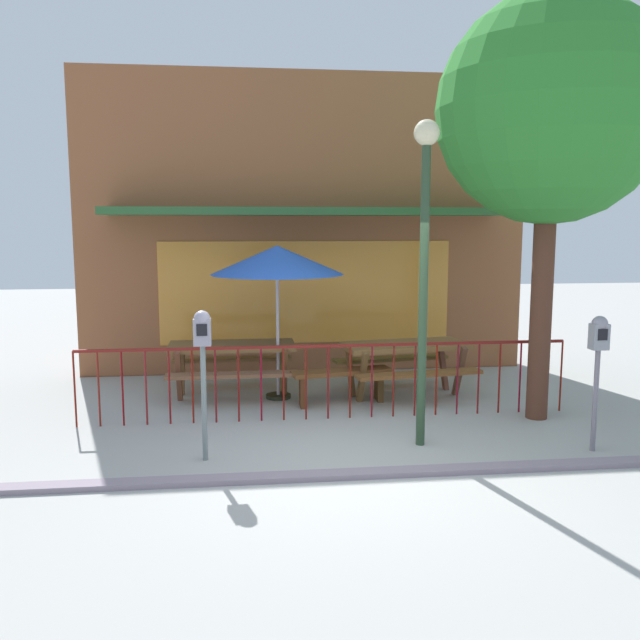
{
  "coord_description": "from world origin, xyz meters",
  "views": [
    {
      "loc": [
        -1.09,
        -6.67,
        2.49
      ],
      "look_at": [
        -0.06,
        2.06,
        1.23
      ],
      "focal_mm": 37.85,
      "sensor_mm": 36.0,
      "label": 1
    }
  ],
  "objects_px": {
    "picnic_table_left": "(232,355)",
    "patio_umbrella": "(277,261)",
    "picnic_table_right": "(405,354)",
    "street_lamp": "(425,234)",
    "parking_meter_far": "(203,345)",
    "patio_bench": "(341,379)",
    "parking_meter_near": "(598,347)",
    "street_tree": "(550,112)"
  },
  "relations": [
    {
      "from": "picnic_table_left",
      "to": "patio_umbrella",
      "type": "height_order",
      "value": "patio_umbrella"
    },
    {
      "from": "picnic_table_right",
      "to": "street_lamp",
      "type": "height_order",
      "value": "street_lamp"
    },
    {
      "from": "picnic_table_left",
      "to": "picnic_table_right",
      "type": "height_order",
      "value": "same"
    },
    {
      "from": "patio_umbrella",
      "to": "parking_meter_far",
      "type": "distance_m",
      "value": 2.75
    },
    {
      "from": "parking_meter_far",
      "to": "picnic_table_left",
      "type": "bearing_deg",
      "value": 84.35
    },
    {
      "from": "picnic_table_left",
      "to": "patio_bench",
      "type": "relative_size",
      "value": 1.26
    },
    {
      "from": "street_lamp",
      "to": "parking_meter_near",
      "type": "bearing_deg",
      "value": -13.2
    },
    {
      "from": "picnic_table_right",
      "to": "parking_meter_far",
      "type": "relative_size",
      "value": 1.23
    },
    {
      "from": "patio_bench",
      "to": "parking_meter_near",
      "type": "xyz_separation_m",
      "value": [
        2.46,
        -2.28,
        0.81
      ]
    },
    {
      "from": "street_tree",
      "to": "street_lamp",
      "type": "height_order",
      "value": "street_tree"
    },
    {
      "from": "patio_umbrella",
      "to": "patio_bench",
      "type": "height_order",
      "value": "patio_umbrella"
    },
    {
      "from": "patio_umbrella",
      "to": "parking_meter_far",
      "type": "bearing_deg",
      "value": -110.23
    },
    {
      "from": "patio_bench",
      "to": "street_tree",
      "type": "relative_size",
      "value": 0.27
    },
    {
      "from": "picnic_table_left",
      "to": "street_lamp",
      "type": "distance_m",
      "value": 3.68
    },
    {
      "from": "picnic_table_left",
      "to": "parking_meter_near",
      "type": "relative_size",
      "value": 1.2
    },
    {
      "from": "street_tree",
      "to": "parking_meter_far",
      "type": "bearing_deg",
      "value": -165.36
    },
    {
      "from": "parking_meter_near",
      "to": "street_lamp",
      "type": "height_order",
      "value": "street_lamp"
    },
    {
      "from": "picnic_table_left",
      "to": "street_tree",
      "type": "bearing_deg",
      "value": -21.82
    },
    {
      "from": "parking_meter_far",
      "to": "street_tree",
      "type": "distance_m",
      "value": 5.03
    },
    {
      "from": "parking_meter_near",
      "to": "patio_umbrella",
      "type": "bearing_deg",
      "value": 141.02
    },
    {
      "from": "picnic_table_left",
      "to": "patio_bench",
      "type": "height_order",
      "value": "picnic_table_left"
    },
    {
      "from": "parking_meter_far",
      "to": "street_lamp",
      "type": "xyz_separation_m",
      "value": [
        2.4,
        0.23,
        1.13
      ]
    },
    {
      "from": "picnic_table_right",
      "to": "patio_bench",
      "type": "bearing_deg",
      "value": -161.1
    },
    {
      "from": "patio_umbrella",
      "to": "street_tree",
      "type": "height_order",
      "value": "street_tree"
    },
    {
      "from": "street_tree",
      "to": "picnic_table_left",
      "type": "bearing_deg",
      "value": 158.18
    },
    {
      "from": "picnic_table_right",
      "to": "street_tree",
      "type": "bearing_deg",
      "value": -42.78
    },
    {
      "from": "patio_umbrella",
      "to": "street_lamp",
      "type": "bearing_deg",
      "value": -56.68
    },
    {
      "from": "parking_meter_near",
      "to": "parking_meter_far",
      "type": "xyz_separation_m",
      "value": [
        -4.24,
        0.2,
        0.07
      ]
    },
    {
      "from": "picnic_table_left",
      "to": "street_lamp",
      "type": "xyz_separation_m",
      "value": [
        2.14,
        -2.43,
        1.76
      ]
    },
    {
      "from": "street_tree",
      "to": "street_lamp",
      "type": "distance_m",
      "value": 2.45
    },
    {
      "from": "picnic_table_left",
      "to": "parking_meter_near",
      "type": "height_order",
      "value": "parking_meter_near"
    },
    {
      "from": "parking_meter_near",
      "to": "street_lamp",
      "type": "xyz_separation_m",
      "value": [
        -1.84,
        0.43,
        1.21
      ]
    },
    {
      "from": "street_tree",
      "to": "patio_umbrella",
      "type": "bearing_deg",
      "value": 156.81
    },
    {
      "from": "picnic_table_left",
      "to": "patio_umbrella",
      "type": "relative_size",
      "value": 0.82
    },
    {
      "from": "picnic_table_right",
      "to": "street_tree",
      "type": "distance_m",
      "value": 3.76
    },
    {
      "from": "street_tree",
      "to": "picnic_table_right",
      "type": "bearing_deg",
      "value": 137.22
    },
    {
      "from": "parking_meter_far",
      "to": "patio_bench",
      "type": "bearing_deg",
      "value": 49.47
    },
    {
      "from": "patio_umbrella",
      "to": "parking_meter_far",
      "type": "relative_size",
      "value": 1.36
    },
    {
      "from": "parking_meter_near",
      "to": "street_lamp",
      "type": "distance_m",
      "value": 2.24
    },
    {
      "from": "picnic_table_left",
      "to": "street_tree",
      "type": "distance_m",
      "value": 5.3
    },
    {
      "from": "patio_umbrella",
      "to": "picnic_table_left",
      "type": "bearing_deg",
      "value": 165.4
    },
    {
      "from": "patio_umbrella",
      "to": "street_tree",
      "type": "distance_m",
      "value": 4.0
    }
  ]
}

